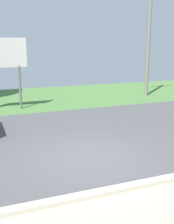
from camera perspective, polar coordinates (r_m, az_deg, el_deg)
The scene contains 2 objects.
ground_plane at distance 10.82m, azimuth -5.46°, elevation -3.83°, with size 40.00×22.00×0.20m.
utility_pole at distance 18.16m, azimuth 12.47°, elevation 15.56°, with size 1.80×0.24×7.47m.
Camera 1 is at (-2.80, -7.00, 3.16)m, focal length 44.92 mm.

